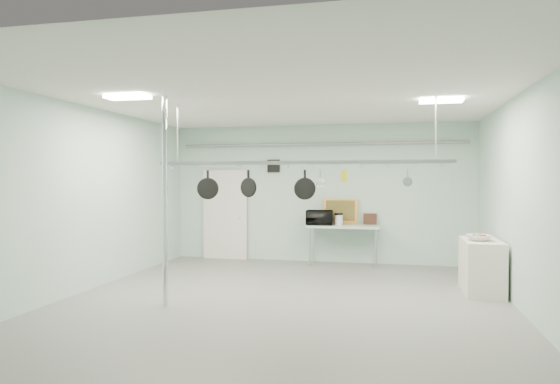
% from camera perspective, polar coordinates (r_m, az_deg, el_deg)
% --- Properties ---
extents(floor, '(8.00, 8.00, 0.00)m').
position_cam_1_polar(floor, '(8.00, 0.34, -12.51)').
color(floor, gray).
rests_on(floor, ground).
extents(ceiling, '(7.00, 8.00, 0.02)m').
position_cam_1_polar(ceiling, '(7.86, 0.34, 10.68)').
color(ceiling, silver).
rests_on(ceiling, back_wall).
extents(back_wall, '(7.00, 0.02, 3.20)m').
position_cam_1_polar(back_wall, '(11.69, 4.54, -0.17)').
color(back_wall, silver).
rests_on(back_wall, floor).
extents(right_wall, '(0.02, 8.00, 3.20)m').
position_cam_1_polar(right_wall, '(7.80, 26.24, -1.11)').
color(right_wall, silver).
rests_on(right_wall, floor).
extents(door, '(1.10, 0.10, 2.20)m').
position_cam_1_polar(door, '(12.22, -6.26, -2.69)').
color(door, silver).
rests_on(door, floor).
extents(wall_vent, '(0.30, 0.04, 0.30)m').
position_cam_1_polar(wall_vent, '(11.88, -0.74, 2.99)').
color(wall_vent, black).
rests_on(wall_vent, back_wall).
extents(conduit_pipe, '(6.60, 0.07, 0.07)m').
position_cam_1_polar(conduit_pipe, '(11.63, 4.48, 5.49)').
color(conduit_pipe, gray).
rests_on(conduit_pipe, back_wall).
extents(chrome_pole, '(0.08, 0.08, 3.20)m').
position_cam_1_polar(chrome_pole, '(7.76, -13.00, -1.02)').
color(chrome_pole, silver).
rests_on(chrome_pole, floor).
extents(prep_table, '(1.60, 0.70, 0.91)m').
position_cam_1_polar(prep_table, '(11.28, 7.27, -4.14)').
color(prep_table, silver).
rests_on(prep_table, floor).
extents(side_cabinet, '(0.60, 1.20, 0.90)m').
position_cam_1_polar(side_cabinet, '(9.22, 22.03, -7.89)').
color(side_cabinet, silver).
rests_on(side_cabinet, floor).
extents(pot_rack, '(4.80, 0.06, 1.00)m').
position_cam_1_polar(pot_rack, '(8.02, 2.20, 3.60)').
color(pot_rack, '#B7B7BC').
rests_on(pot_rack, ceiling).
extents(light_panel_left, '(0.65, 0.30, 0.05)m').
position_cam_1_polar(light_panel_left, '(7.90, -17.03, 10.35)').
color(light_panel_left, white).
rests_on(light_panel_left, ceiling).
extents(light_panel_right, '(0.65, 0.30, 0.05)m').
position_cam_1_polar(light_panel_right, '(8.31, 17.93, 9.90)').
color(light_panel_right, white).
rests_on(light_panel_right, ceiling).
extents(microwave, '(0.62, 0.44, 0.33)m').
position_cam_1_polar(microwave, '(11.29, 4.53, -2.93)').
color(microwave, black).
rests_on(microwave, prep_table).
extents(coffee_canister, '(0.24, 0.24, 0.23)m').
position_cam_1_polar(coffee_canister, '(11.29, 6.71, -3.19)').
color(coffee_canister, silver).
rests_on(coffee_canister, prep_table).
extents(painting_large, '(0.78, 0.13, 0.58)m').
position_cam_1_polar(painting_large, '(11.56, 6.91, -2.20)').
color(painting_large, orange).
rests_on(painting_large, prep_table).
extents(painting_small, '(0.30, 0.08, 0.25)m').
position_cam_1_polar(painting_small, '(11.53, 10.26, -3.05)').
color(painting_small, '#361D13').
rests_on(painting_small, prep_table).
extents(fruit_bowl, '(0.46, 0.46, 0.10)m').
position_cam_1_polar(fruit_bowl, '(9.02, 21.80, -4.88)').
color(fruit_bowl, silver).
rests_on(fruit_bowl, side_cabinet).
extents(skillet_left, '(0.36, 0.13, 0.47)m').
position_cam_1_polar(skillet_left, '(8.44, -8.26, 0.89)').
color(skillet_left, black).
rests_on(skillet_left, pot_rack).
extents(skillet_mid, '(0.32, 0.17, 0.43)m').
position_cam_1_polar(skillet_mid, '(8.21, -3.62, 1.02)').
color(skillet_mid, black).
rests_on(skillet_mid, pot_rack).
extents(skillet_right, '(0.35, 0.19, 0.48)m').
position_cam_1_polar(skillet_right, '(8.00, 2.86, 0.84)').
color(skillet_right, black).
rests_on(skillet_right, pot_rack).
extents(whisk, '(0.19, 0.19, 0.29)m').
position_cam_1_polar(whisk, '(7.96, 4.64, 1.53)').
color(whisk, '#B6B7BB').
rests_on(whisk, pot_rack).
extents(grater, '(0.09, 0.05, 0.21)m').
position_cam_1_polar(grater, '(7.92, 7.35, 1.81)').
color(grater, gold).
rests_on(grater, pot_rack).
extents(saucepan, '(0.17, 0.14, 0.27)m').
position_cam_1_polar(saucepan, '(7.88, 14.36, 1.54)').
color(saucepan, silver).
rests_on(saucepan, pot_rack).
extents(fruit_cluster, '(0.24, 0.24, 0.09)m').
position_cam_1_polar(fruit_cluster, '(9.02, 21.81, -4.63)').
color(fruit_cluster, '#B41110').
rests_on(fruit_cluster, fruit_bowl).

